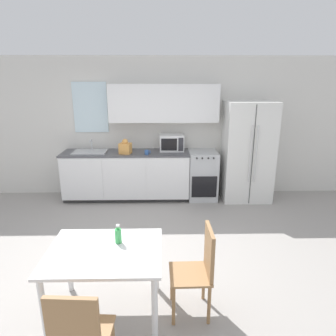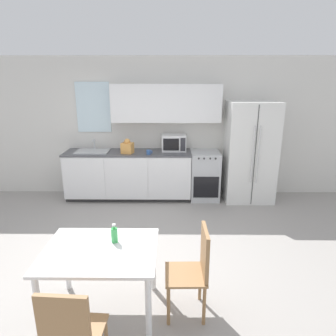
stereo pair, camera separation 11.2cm
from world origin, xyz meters
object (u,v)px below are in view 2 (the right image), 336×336
(dining_chair_side, at_px, (196,266))
(coffee_mug, at_px, (149,152))
(refrigerator, at_px, (250,152))
(dining_table, at_px, (101,259))
(microwave, at_px, (174,143))
(oven_range, at_px, (205,175))
(drink_bottle, at_px, (114,235))
(dining_chair_near, at_px, (70,333))

(dining_chair_side, bearing_deg, coffee_mug, 11.62)
(refrigerator, distance_m, dining_table, 3.75)
(coffee_mug, distance_m, dining_table, 2.91)
(microwave, height_order, dining_table, microwave)
(coffee_mug, xyz_separation_m, dining_chair_side, (0.65, -2.86, -0.45))
(oven_range, bearing_deg, drink_bottle, -112.61)
(refrigerator, bearing_deg, microwave, 174.15)
(oven_range, xyz_separation_m, drink_bottle, (-1.22, -2.94, 0.34))
(coffee_mug, bearing_deg, drink_bottle, -93.24)
(oven_range, bearing_deg, microwave, 170.23)
(microwave, bearing_deg, coffee_mug, -146.93)
(dining_chair_side, bearing_deg, oven_range, -8.97)
(oven_range, distance_m, refrigerator, 0.97)
(dining_table, relative_size, drink_bottle, 5.52)
(microwave, bearing_deg, dining_chair_side, -86.72)
(oven_range, xyz_separation_m, dining_chair_near, (-1.39, -3.88, 0.07))
(refrigerator, distance_m, drink_bottle, 3.56)
(microwave, relative_size, dining_table, 0.43)
(microwave, xyz_separation_m, dining_table, (-0.74, -3.18, -0.47))
(refrigerator, height_order, drink_bottle, refrigerator)
(dining_chair_near, height_order, drink_bottle, dining_chair_near)
(dining_table, xyz_separation_m, drink_bottle, (0.12, 0.14, 0.18))
(oven_range, relative_size, drink_bottle, 4.79)
(coffee_mug, xyz_separation_m, dining_chair_near, (-0.32, -3.68, -0.45))
(dining_chair_near, relative_size, drink_bottle, 4.75)
(oven_range, bearing_deg, dining_chair_side, -97.84)
(drink_bottle, bearing_deg, dining_table, -129.89)
(dining_table, relative_size, dining_chair_near, 1.16)
(drink_bottle, bearing_deg, dining_chair_side, -8.54)
(dining_chair_side, relative_size, drink_bottle, 4.75)
(coffee_mug, bearing_deg, dining_table, -95.37)
(coffee_mug, bearing_deg, microwave, 33.07)
(dining_table, bearing_deg, dining_chair_side, 1.09)
(refrigerator, distance_m, dining_chair_side, 3.30)
(microwave, relative_size, dining_chair_side, 0.50)
(oven_range, height_order, drink_bottle, oven_range)
(refrigerator, bearing_deg, coffee_mug, -175.34)
(refrigerator, bearing_deg, oven_range, 177.00)
(oven_range, height_order, dining_chair_near, oven_range)
(dining_table, relative_size, dining_chair_side, 1.16)
(oven_range, bearing_deg, dining_table, -113.52)
(dining_table, distance_m, dining_chair_near, 0.80)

